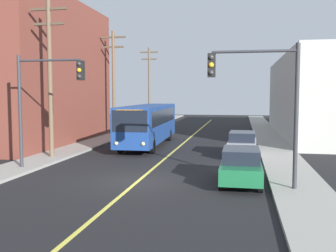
# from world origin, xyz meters

# --- Properties ---
(ground_plane) EXTENTS (120.00, 120.00, 0.00)m
(ground_plane) POSITION_xyz_m (0.00, 0.00, 0.00)
(ground_plane) COLOR black
(sidewalk_left) EXTENTS (2.50, 90.00, 0.15)m
(sidewalk_left) POSITION_xyz_m (-7.25, 10.00, 0.07)
(sidewalk_left) COLOR gray
(sidewalk_left) RESTS_ON ground
(sidewalk_right) EXTENTS (2.50, 90.00, 0.15)m
(sidewalk_right) POSITION_xyz_m (7.25, 10.00, 0.07)
(sidewalk_right) COLOR gray
(sidewalk_right) RESTS_ON ground
(lane_stripe_center) EXTENTS (0.16, 60.00, 0.01)m
(lane_stripe_center) POSITION_xyz_m (0.00, 15.00, 0.01)
(lane_stripe_center) COLOR #D8CC4C
(lane_stripe_center) RESTS_ON ground
(building_left_brick) EXTENTS (10.00, 16.15, 11.72)m
(building_left_brick) POSITION_xyz_m (-13.49, 12.38, 5.86)
(building_left_brick) COLOR brown
(building_left_brick) RESTS_ON ground
(city_bus) EXTENTS (2.93, 12.22, 3.20)m
(city_bus) POSITION_xyz_m (-2.53, 12.60, 1.82)
(city_bus) COLOR navy
(city_bus) RESTS_ON ground
(parked_car_green) EXTENTS (1.83, 4.41, 1.62)m
(parked_car_green) POSITION_xyz_m (4.74, 0.45, 0.84)
(parked_car_green) COLOR #196038
(parked_car_green) RESTS_ON ground
(parked_car_silver) EXTENTS (1.93, 4.45, 1.62)m
(parked_car_silver) POSITION_xyz_m (4.80, 8.40, 0.84)
(parked_car_silver) COLOR #B7B7BC
(parked_car_silver) RESTS_ON ground
(utility_pole_near) EXTENTS (2.40, 0.28, 9.76)m
(utility_pole_near) POSITION_xyz_m (-7.02, 5.15, 5.52)
(utility_pole_near) COLOR brown
(utility_pole_near) RESTS_ON sidewalk_left
(utility_pole_mid) EXTENTS (2.40, 0.28, 9.86)m
(utility_pole_mid) POSITION_xyz_m (-7.19, 17.86, 5.58)
(utility_pole_mid) COLOR brown
(utility_pole_mid) RESTS_ON sidewalk_left
(utility_pole_far) EXTENTS (2.40, 0.28, 10.05)m
(utility_pole_far) POSITION_xyz_m (-7.31, 32.72, 5.67)
(utility_pole_far) COLOR brown
(utility_pole_far) RESTS_ON sidewalk_left
(traffic_signal_left_corner) EXTENTS (3.75, 0.48, 6.00)m
(traffic_signal_left_corner) POSITION_xyz_m (-5.41, 1.59, 4.30)
(traffic_signal_left_corner) COLOR #2D2D33
(traffic_signal_left_corner) RESTS_ON sidewalk_left
(traffic_signal_right_corner) EXTENTS (3.75, 0.48, 6.00)m
(traffic_signal_right_corner) POSITION_xyz_m (5.41, -0.71, 4.30)
(traffic_signal_right_corner) COLOR #2D2D33
(traffic_signal_right_corner) RESTS_ON sidewalk_right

